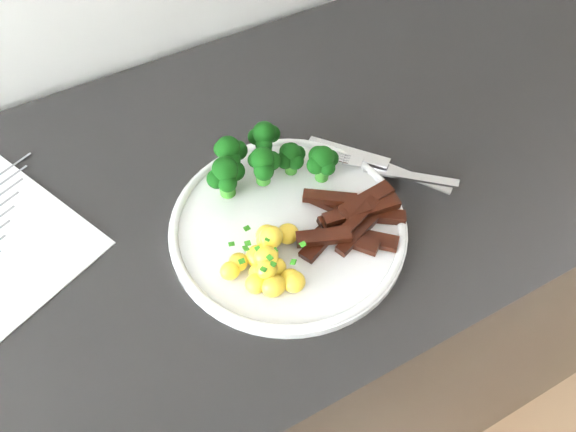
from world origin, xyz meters
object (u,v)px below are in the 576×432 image
broccoli (263,159)px  potatoes (268,259)px  plate (288,226)px  beef_strips (350,220)px  fork (391,171)px  knife (396,172)px  counter (236,353)px

broccoli → potatoes: bearing=-115.9°
plate → broccoli: broccoli is taller
broccoli → beef_strips: size_ratio=1.13×
plate → beef_strips: (0.07, -0.04, 0.01)m
beef_strips → fork: 0.10m
fork → knife: bearing=6.5°
counter → broccoli: (0.08, 0.00, 0.51)m
counter → fork: fork is taller
broccoli → potatoes: (-0.06, -0.12, -0.03)m
beef_strips → knife: beef_strips is taller
counter → broccoli: size_ratio=14.58×
potatoes → knife: (0.22, 0.05, -0.02)m
counter → beef_strips: (0.14, -0.12, 0.48)m
broccoli → beef_strips: bearing=-63.6°
plate → fork: size_ratio=2.03×
potatoes → counter: bearing=99.5°
potatoes → beef_strips: bearing=1.9°
beef_strips → fork: bearing=25.5°
counter → knife: size_ratio=13.89×
fork → beef_strips: bearing=-154.5°
counter → potatoes: 0.50m
counter → plate: bearing=-48.9°
counter → fork: 0.54m
fork → knife: (0.01, 0.00, -0.01)m
broccoli → potatoes: 0.14m
broccoli → knife: (0.16, -0.07, -0.04)m
counter → plate: size_ratio=8.21×
potatoes → beef_strips: size_ratio=0.74×
counter → plate: 0.48m
plate → knife: bearing=2.6°
counter → potatoes: potatoes is taller
knife → fork: bearing=-173.5°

